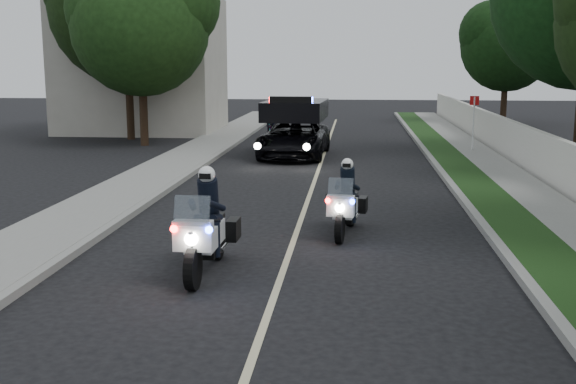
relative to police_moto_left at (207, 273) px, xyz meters
The scene contains 18 objects.
ground 1.81m from the police_moto_left, 42.68° to the right, with size 120.00×120.00×0.00m, color black.
curb_right 10.32m from the police_moto_left, 58.25° to the left, with size 0.20×60.00×0.15m, color gray.
grass_verge 10.70m from the police_moto_left, 55.06° to the left, with size 1.20×60.00×0.16m, color #193814.
sidewalk_right 11.50m from the police_moto_left, 49.75° to the left, with size 1.40×60.00×0.16m, color gray.
property_wall 12.19m from the police_moto_left, 46.15° to the left, with size 0.22×60.00×1.50m, color beige.
curb_left 9.20m from the police_moto_left, 107.52° to the left, with size 0.20×60.00×0.15m, color gray.
sidewalk_left 9.59m from the police_moto_left, 113.80° to the left, with size 2.00×60.00×0.16m, color gray.
building_far 26.48m from the police_moto_left, 109.29° to the left, with size 8.00×6.00×7.00m, color #A8A396.
lane_marking 8.87m from the police_moto_left, 81.39° to the left, with size 0.12×50.00×0.01m, color #BFB78C.
police_moto_left is the anchor object (origin of this frame).
police_moto_right 3.89m from the police_moto_left, 52.09° to the left, with size 0.67×1.93×1.64m, color white, non-canonical shape.
police_suv 15.47m from the police_moto_left, 89.23° to the left, with size 2.45×5.29×2.57m, color black.
bicycle 23.08m from the police_moto_left, 94.07° to the left, with size 0.54×1.55×0.81m, color black.
cyclist 23.08m from the police_moto_left, 94.07° to the left, with size 0.58×0.39×1.62m, color black.
sign_post 18.70m from the police_moto_left, 66.92° to the left, with size 0.38×0.38×2.40m, color red, non-canonical shape.
tree_right_e 32.98m from the police_moto_left, 69.94° to the left, with size 5.41×5.41×9.01m, color black, non-canonical shape.
tree_left_near 19.83m from the police_moto_left, 110.00° to the left, with size 6.02×6.02×10.04m, color #1B3D14, non-canonical shape.
tree_left_far 22.57m from the police_moto_left, 111.25° to the left, with size 7.14×7.14×11.90m, color black, non-canonical shape.
Camera 1 is at (1.23, -10.42, 3.65)m, focal length 43.56 mm.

